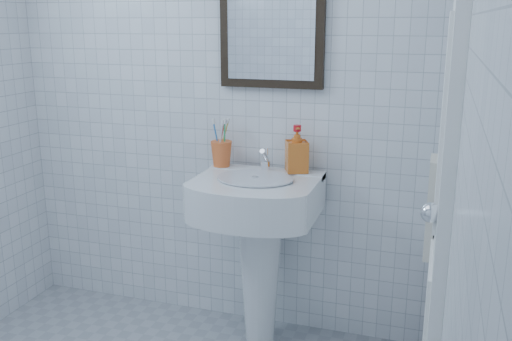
% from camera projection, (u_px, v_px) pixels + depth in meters
% --- Properties ---
extents(wall_back, '(2.20, 0.02, 2.50)m').
position_uv_depth(wall_back, '(219.00, 83.00, 2.80)').
color(wall_back, white).
rests_on(wall_back, ground).
extents(wall_right, '(0.02, 2.40, 2.50)m').
position_uv_depth(wall_right, '(462.00, 149.00, 1.37)').
color(wall_right, white).
rests_on(wall_right, ground).
extents(washbasin, '(0.56, 0.41, 0.86)m').
position_uv_depth(washbasin, '(259.00, 232.00, 2.70)').
color(washbasin, white).
rests_on(washbasin, ground).
extents(faucet, '(0.05, 0.10, 0.12)m').
position_uv_depth(faucet, '(265.00, 161.00, 2.71)').
color(faucet, white).
rests_on(faucet, washbasin).
extents(toothbrush_cup, '(0.14, 0.14, 0.12)m').
position_uv_depth(toothbrush_cup, '(221.00, 154.00, 2.79)').
color(toothbrush_cup, orange).
rests_on(toothbrush_cup, washbasin).
extents(soap_dispenser, '(0.13, 0.13, 0.22)m').
position_uv_depth(soap_dispenser, '(297.00, 149.00, 2.67)').
color(soap_dispenser, '#DE5115').
rests_on(soap_dispenser, washbasin).
extents(wall_mirror, '(0.50, 0.04, 0.62)m').
position_uv_depth(wall_mirror, '(272.00, 20.00, 2.63)').
color(wall_mirror, black).
rests_on(wall_mirror, wall_back).
extents(bathroom_door, '(0.04, 0.80, 2.00)m').
position_uv_depth(bathroom_door, '(445.00, 186.00, 1.95)').
color(bathroom_door, white).
rests_on(bathroom_door, ground).
extents(towel_ring, '(0.01, 0.18, 0.18)m').
position_uv_depth(towel_ring, '(440.00, 161.00, 2.09)').
color(towel_ring, white).
rests_on(towel_ring, wall_right).
extents(hand_towel, '(0.03, 0.16, 0.38)m').
position_uv_depth(hand_towel, '(431.00, 207.00, 2.14)').
color(hand_towel, beige).
rests_on(hand_towel, towel_ring).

